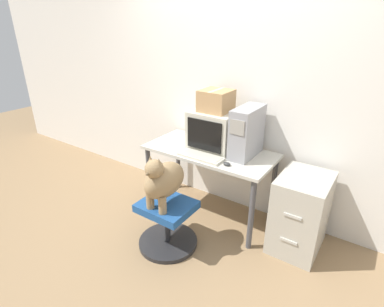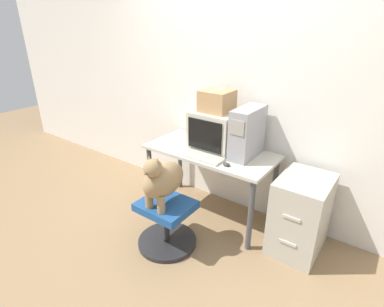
{
  "view_description": "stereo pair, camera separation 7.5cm",
  "coord_description": "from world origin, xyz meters",
  "views": [
    {
      "loc": [
        1.42,
        -2.06,
        1.93
      ],
      "look_at": [
        -0.02,
        0.03,
        0.81
      ],
      "focal_mm": 28.0,
      "sensor_mm": 36.0,
      "label": 1
    },
    {
      "loc": [
        1.48,
        -2.02,
        1.93
      ],
      "look_at": [
        -0.02,
        0.03,
        0.81
      ],
      "focal_mm": 28.0,
      "sensor_mm": 36.0,
      "label": 2
    }
  ],
  "objects": [
    {
      "name": "pc_tower",
      "position": [
        0.35,
        0.4,
        0.98
      ],
      "size": [
        0.18,
        0.43,
        0.47
      ],
      "color": "#99999E",
      "rests_on": "desk"
    },
    {
      "name": "computer_mouse",
      "position": [
        0.31,
        0.1,
        0.76
      ],
      "size": [
        0.07,
        0.05,
        0.03
      ],
      "color": "#333333",
      "rests_on": "desk"
    },
    {
      "name": "dog",
      "position": [
        -0.05,
        -0.37,
        0.7
      ],
      "size": [
        0.25,
        0.45,
        0.5
      ],
      "color": "#9E7F56",
      "rests_on": "office_chair"
    },
    {
      "name": "office_chair",
      "position": [
        -0.05,
        -0.33,
        0.23
      ],
      "size": [
        0.55,
        0.55,
        0.45
      ],
      "color": "#262628",
      "rests_on": "ground_plane"
    },
    {
      "name": "crt_monitor",
      "position": [
        0.0,
        0.4,
        0.94
      ],
      "size": [
        0.45,
        0.41,
        0.38
      ],
      "color": "beige",
      "rests_on": "desk"
    },
    {
      "name": "wall_back",
      "position": [
        0.0,
        0.69,
        1.3
      ],
      "size": [
        8.0,
        0.05,
        2.6
      ],
      "color": "white",
      "rests_on": "ground_plane"
    },
    {
      "name": "ground_plane",
      "position": [
        0.0,
        0.0,
        0.0
      ],
      "size": [
        12.0,
        12.0,
        0.0
      ],
      "primitive_type": "plane",
      "color": "#937551"
    },
    {
      "name": "keyboard",
      "position": [
        0.03,
        0.1,
        0.76
      ],
      "size": [
        0.44,
        0.16,
        0.03
      ],
      "color": "beige",
      "rests_on": "desk"
    },
    {
      "name": "filing_cabinet",
      "position": [
        0.95,
        0.33,
        0.36
      ],
      "size": [
        0.42,
        0.55,
        0.72
      ],
      "color": "#B7B2A3",
      "rests_on": "ground_plane"
    },
    {
      "name": "desk",
      "position": [
        0.0,
        0.31,
        0.65
      ],
      "size": [
        1.3,
        0.62,
        0.75
      ],
      "color": "beige",
      "rests_on": "ground_plane"
    },
    {
      "name": "cardboard_box",
      "position": [
        0.0,
        0.41,
        1.23
      ],
      "size": [
        0.28,
        0.28,
        0.21
      ],
      "color": "tan",
      "rests_on": "crt_monitor"
    }
  ]
}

